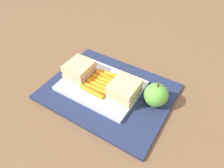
{
  "coord_description": "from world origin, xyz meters",
  "views": [
    {
      "loc": [
        0.23,
        -0.35,
        0.44
      ],
      "look_at": [
        0.01,
        0.0,
        0.04
      ],
      "focal_mm": 33.1,
      "sensor_mm": 36.0,
      "label": 1
    }
  ],
  "objects_px": {
    "food_tray": "(101,86)",
    "carrot_sticks_bundle": "(101,82)",
    "sandwich_half_left": "(79,70)",
    "apple": "(156,95)",
    "sandwich_half_right": "(125,89)"
  },
  "relations": [
    {
      "from": "food_tray",
      "to": "sandwich_half_left",
      "type": "bearing_deg",
      "value": 180.0
    },
    {
      "from": "carrot_sticks_bundle",
      "to": "apple",
      "type": "distance_m",
      "value": 0.16
    },
    {
      "from": "sandwich_half_right",
      "to": "carrot_sticks_bundle",
      "type": "bearing_deg",
      "value": 179.81
    },
    {
      "from": "sandwich_half_left",
      "to": "carrot_sticks_bundle",
      "type": "xyz_separation_m",
      "value": [
        0.08,
        0.0,
        -0.02
      ]
    },
    {
      "from": "carrot_sticks_bundle",
      "to": "apple",
      "type": "bearing_deg",
      "value": 8.87
    },
    {
      "from": "food_tray",
      "to": "carrot_sticks_bundle",
      "type": "xyz_separation_m",
      "value": [
        -0.0,
        0.0,
        0.01
      ]
    },
    {
      "from": "carrot_sticks_bundle",
      "to": "apple",
      "type": "relative_size",
      "value": 1.34
    },
    {
      "from": "sandwich_half_left",
      "to": "carrot_sticks_bundle",
      "type": "relative_size",
      "value": 0.78
    },
    {
      "from": "sandwich_half_left",
      "to": "food_tray",
      "type": "bearing_deg",
      "value": 0.0
    },
    {
      "from": "sandwich_half_left",
      "to": "carrot_sticks_bundle",
      "type": "height_order",
      "value": "sandwich_half_left"
    },
    {
      "from": "food_tray",
      "to": "sandwich_half_right",
      "type": "height_order",
      "value": "sandwich_half_right"
    },
    {
      "from": "sandwich_half_right",
      "to": "carrot_sticks_bundle",
      "type": "height_order",
      "value": "sandwich_half_right"
    },
    {
      "from": "carrot_sticks_bundle",
      "to": "sandwich_half_right",
      "type": "bearing_deg",
      "value": -0.19
    },
    {
      "from": "apple",
      "to": "carrot_sticks_bundle",
      "type": "bearing_deg",
      "value": -171.13
    },
    {
      "from": "sandwich_half_left",
      "to": "sandwich_half_right",
      "type": "relative_size",
      "value": 1.0
    }
  ]
}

